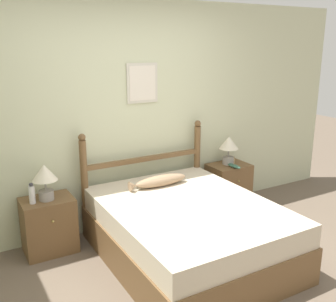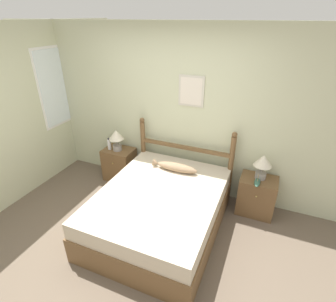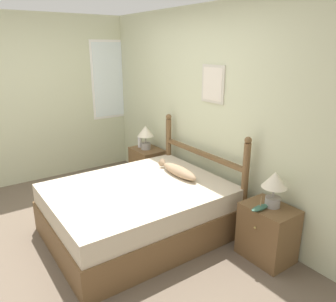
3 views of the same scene
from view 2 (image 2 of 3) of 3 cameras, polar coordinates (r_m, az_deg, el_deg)
ground_plane at (r=3.47m, az=-9.93°, el=-21.66°), size 16.00×16.00×0.00m
wall_back at (r=4.05m, az=1.70°, el=8.33°), size 6.40×0.08×2.55m
bed at (r=3.59m, az=-1.73°, el=-12.68°), size 1.53×1.94×0.58m
headboard at (r=4.11m, az=3.58°, el=-1.18°), size 1.53×0.08×1.17m
nightstand_left at (r=4.66m, az=-10.47°, el=-2.82°), size 0.51×0.41×0.57m
nightstand_right at (r=4.04m, az=18.70°, el=-9.18°), size 0.51×0.41×0.57m
table_lamp_left at (r=4.41m, az=-11.19°, el=3.01°), size 0.25×0.25×0.36m
table_lamp_right at (r=3.79m, az=19.95°, el=-2.51°), size 0.25×0.25×0.36m
bottle at (r=4.53m, az=-12.68°, el=1.49°), size 0.06×0.06×0.21m
model_boat at (r=3.77m, az=18.86°, el=-6.41°), size 0.08×0.23×0.14m
fish_pillow at (r=3.82m, az=1.62°, el=-3.50°), size 0.68×0.16×0.12m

